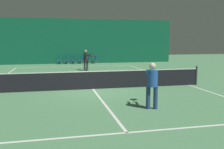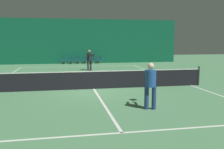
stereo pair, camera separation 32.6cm
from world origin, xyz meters
name	(u,v)px [view 1 (the left image)]	position (x,y,z in m)	size (l,w,h in m)	color
ground_plane	(93,89)	(0.00, 0.00, 0.00)	(60.00, 60.00, 0.00)	#4C7F56
backdrop_curtain	(73,41)	(0.00, 15.36, 2.46)	(23.00, 0.12, 4.92)	#0F5138
court_line_baseline_far	(75,67)	(0.00, 11.90, 0.00)	(11.00, 0.10, 0.00)	silver
court_line_service_far	(81,74)	(0.00, 6.40, 0.00)	(8.25, 0.10, 0.00)	silver
court_line_service_near	(127,133)	(0.00, -6.40, 0.00)	(8.25, 0.10, 0.00)	silver
court_line_sideline_right	(189,85)	(5.50, 0.00, 0.00)	(0.10, 23.80, 0.00)	silver
court_line_centre	(93,89)	(0.00, 0.00, 0.00)	(0.10, 12.80, 0.00)	silver
tennis_net	(93,79)	(0.00, 0.00, 0.51)	(12.00, 0.10, 1.07)	black
player_near	(152,82)	(1.57, -4.23, 0.99)	(0.73, 1.41, 1.70)	navy
player_far	(86,59)	(0.66, 8.37, 1.02)	(1.01, 1.38, 1.74)	#2D2D38
courtside_chair_0	(60,60)	(-1.40, 14.81, 0.49)	(0.44, 0.44, 0.84)	brown
courtside_chair_1	(67,60)	(-0.64, 14.81, 0.49)	(0.44, 0.44, 0.84)	brown
courtside_chair_2	(74,59)	(0.12, 14.81, 0.49)	(0.44, 0.44, 0.84)	brown
courtside_chair_3	(81,59)	(0.88, 14.81, 0.49)	(0.44, 0.44, 0.84)	brown
courtside_chair_4	(88,59)	(1.64, 14.81, 0.49)	(0.44, 0.44, 0.84)	brown
courtside_chair_5	(95,59)	(2.40, 14.81, 0.49)	(0.44, 0.44, 0.84)	brown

